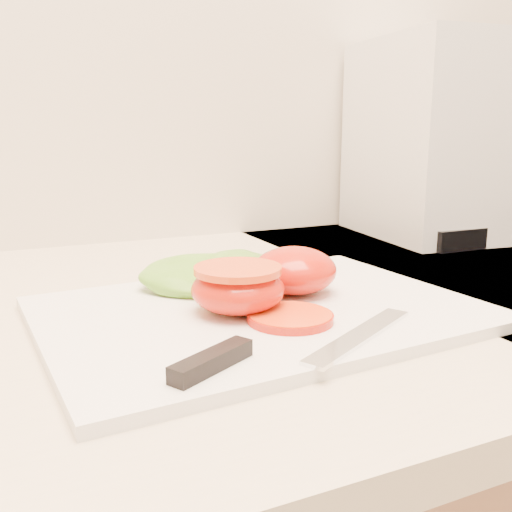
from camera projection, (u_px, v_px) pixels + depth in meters
name	position (u px, v px, depth m)	size (l,w,h in m)	color
cutting_board	(261.00, 312.00, 0.52)	(0.38, 0.28, 0.01)	white
tomato_half_dome	(294.00, 270.00, 0.55)	(0.08, 0.08, 0.05)	red
tomato_half_cut	(238.00, 287.00, 0.50)	(0.08, 0.08, 0.04)	red
tomato_slice_0	(290.00, 317.00, 0.48)	(0.07, 0.07, 0.01)	#E05C20
lettuce_leaf_0	(208.00, 276.00, 0.57)	(0.14, 0.09, 0.03)	#6EC734
lettuce_leaf_1	(248.00, 269.00, 0.60)	(0.12, 0.09, 0.03)	#6EC734
knife	(275.00, 350.00, 0.40)	(0.23, 0.09, 0.01)	silver
appliance	(436.00, 140.00, 0.89)	(0.20, 0.25, 0.30)	silver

